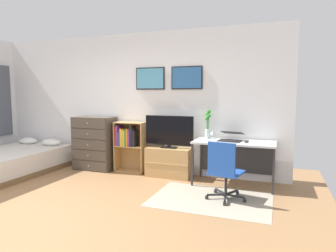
{
  "coord_description": "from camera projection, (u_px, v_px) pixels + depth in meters",
  "views": [
    {
      "loc": [
        2.79,
        -2.91,
        1.52
      ],
      "look_at": [
        1.15,
        1.5,
        1.02
      ],
      "focal_mm": 31.81,
      "sensor_mm": 36.0,
      "label": 1
    }
  ],
  "objects": [
    {
      "name": "television",
      "position": [
        169.0,
        132.0,
        5.43
      ],
      "size": [
        0.92,
        0.16,
        0.59
      ],
      "color": "black",
      "rests_on": "tv_stand"
    },
    {
      "name": "bamboo_vase",
      "position": [
        208.0,
        123.0,
        5.28
      ],
      "size": [
        0.1,
        0.11,
        0.51
      ],
      "color": "silver",
      "rests_on": "desk"
    },
    {
      "name": "bookshelf",
      "position": [
        129.0,
        142.0,
        5.82
      ],
      "size": [
        0.6,
        0.3,
        0.98
      ],
      "color": "tan",
      "rests_on": "ground_plane"
    },
    {
      "name": "bed",
      "position": [
        13.0,
        161.0,
        5.83
      ],
      "size": [
        1.46,
        1.97,
        0.57
      ],
      "rotation": [
        0.0,
        0.0,
        -0.0
      ],
      "color": "brown",
      "rests_on": "ground_plane"
    },
    {
      "name": "computer_mouse",
      "position": [
        246.0,
        142.0,
        4.82
      ],
      "size": [
        0.06,
        0.1,
        0.03
      ],
      "primitive_type": "ellipsoid",
      "color": "#262628",
      "rests_on": "desk"
    },
    {
      "name": "dresser",
      "position": [
        95.0,
        143.0,
        6.03
      ],
      "size": [
        0.83,
        0.46,
        1.07
      ],
      "color": "#4C4238",
      "rests_on": "ground_plane"
    },
    {
      "name": "wine_glass",
      "position": [
        213.0,
        133.0,
        5.0
      ],
      "size": [
        0.07,
        0.07,
        0.18
      ],
      "color": "silver",
      "rests_on": "desk"
    },
    {
      "name": "office_chair",
      "position": [
        224.0,
        169.0,
        4.22
      ],
      "size": [
        0.58,
        0.57,
        0.86
      ],
      "rotation": [
        0.0,
        0.0,
        -0.19
      ],
      "color": "#232326",
      "rests_on": "ground_plane"
    },
    {
      "name": "ground_plane",
      "position": [
        44.0,
        212.0,
        3.84
      ],
      "size": [
        7.2,
        7.2,
        0.0
      ],
      "primitive_type": "plane",
      "color": "#936B44"
    },
    {
      "name": "tv_stand",
      "position": [
        169.0,
        162.0,
        5.51
      ],
      "size": [
        0.84,
        0.41,
        0.54
      ],
      "color": "tan",
      "rests_on": "ground_plane"
    },
    {
      "name": "laptop",
      "position": [
        231.0,
        137.0,
        5.02
      ],
      "size": [
        0.41,
        0.44,
        0.16
      ],
      "rotation": [
        0.0,
        0.0,
        -0.14
      ],
      "color": "black",
      "rests_on": "desk"
    },
    {
      "name": "wall_back_with_posters",
      "position": [
        131.0,
        102.0,
        5.96
      ],
      "size": [
        6.12,
        0.09,
        2.7
      ],
      "color": "white",
      "rests_on": "ground_plane"
    },
    {
      "name": "area_rug",
      "position": [
        211.0,
        199.0,
        4.32
      ],
      "size": [
        1.7,
        1.2,
        0.01
      ],
      "primitive_type": "cube",
      "color": "#9E937F",
      "rests_on": "ground_plane"
    },
    {
      "name": "desk",
      "position": [
        235.0,
        148.0,
        5.03
      ],
      "size": [
        1.33,
        0.64,
        0.74
      ],
      "color": "silver",
      "rests_on": "ground_plane"
    }
  ]
}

